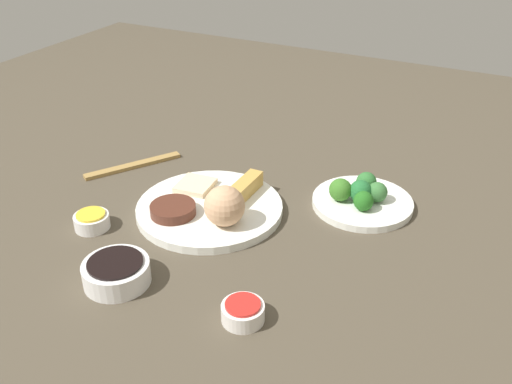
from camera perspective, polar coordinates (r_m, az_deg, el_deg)
name	(u,v)px	position (r m, az deg, el deg)	size (l,w,h in m)	color
tabletop	(210,216)	(1.09, -4.63, -2.46)	(2.20, 2.20, 0.02)	#4B4234
main_plate	(210,208)	(1.08, -4.68, -1.63)	(0.28, 0.28, 0.02)	white
rice_scoop	(224,206)	(1.00, -3.18, -1.41)	(0.07, 0.07, 0.07)	tan
spring_roll	(244,189)	(1.10, -1.26, 0.29)	(0.11, 0.03, 0.03)	gold
crab_rangoon_wonton	(195,185)	(1.14, -6.12, 0.67)	(0.07, 0.07, 0.01)	beige
stir_fry_heap	(173,210)	(1.06, -8.33, -1.75)	(0.08, 0.08, 0.02)	#50281C
broccoli_plate	(362,203)	(1.12, 10.61, -1.05)	(0.19, 0.19, 0.01)	white
broccoli_floret_0	(361,191)	(1.10, 10.44, 0.07)	(0.04, 0.04, 0.04)	#236931
broccoli_floret_1	(366,182)	(1.14, 11.01, 0.98)	(0.04, 0.04, 0.04)	#2E6D30
broccoli_floret_2	(377,192)	(1.11, 12.05, -0.02)	(0.04, 0.04, 0.04)	#387037
broccoli_floret_3	(364,201)	(1.07, 10.73, -0.89)	(0.04, 0.04, 0.04)	#23651D
broccoli_floret_4	(340,190)	(1.10, 8.46, 0.22)	(0.04, 0.04, 0.04)	#397425
soy_sauce_bowl	(117,273)	(0.93, -13.81, -7.88)	(0.11, 0.11, 0.04)	white
soy_sauce_bowl_liquid	(115,263)	(0.92, -13.96, -6.89)	(0.09, 0.09, 0.00)	black
sauce_ramekin_sweet_and_sour	(243,313)	(0.84, -1.32, -12.00)	(0.06, 0.06, 0.03)	white
sauce_ramekin_sweet_and_sour_liquid	(243,305)	(0.83, -1.33, -11.22)	(0.05, 0.05, 0.00)	red
sauce_ramekin_hot_mustard	(92,221)	(1.08, -16.14, -2.85)	(0.06, 0.06, 0.03)	white
sauce_ramekin_hot_mustard_liquid	(91,214)	(1.07, -16.25, -2.17)	(0.05, 0.05, 0.00)	yellow
chopsticks_pair	(133,166)	(1.27, -12.20, 2.60)	(0.22, 0.02, 0.01)	#A48045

